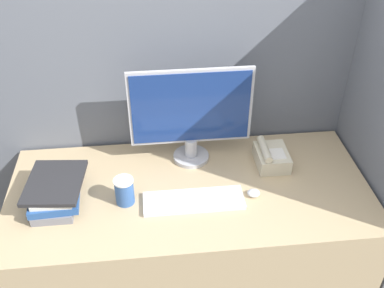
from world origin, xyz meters
TOP-DOWN VIEW (x-y plane):
  - cubicle_panel_rear at (0.00, 0.80)m, footprint 2.08×0.04m
  - cubicle_panel_right at (0.88, 0.41)m, footprint 0.04×0.82m
  - desk at (0.00, 0.38)m, footprint 1.68×0.76m
  - monitor at (0.03, 0.61)m, footprint 0.58×0.18m
  - keyboard at (0.01, 0.29)m, footprint 0.45×0.14m
  - mouse at (0.28, 0.30)m, footprint 0.06×0.05m
  - coffee_cup at (-0.29, 0.33)m, footprint 0.09×0.09m
  - book_stack at (-0.60, 0.36)m, footprint 0.27×0.31m
  - desk_telephone at (0.42, 0.52)m, footprint 0.15×0.19m

SIDE VIEW (x-z plane):
  - desk at x=0.00m, z-range 0.00..0.77m
  - keyboard at x=0.01m, z-range 0.77..0.79m
  - mouse at x=0.28m, z-range 0.77..0.80m
  - desk_telephone at x=0.42m, z-range 0.76..0.87m
  - book_stack at x=-0.60m, z-range 0.78..0.89m
  - coffee_cup at x=-0.29m, z-range 0.77..0.90m
  - cubicle_panel_rear at x=0.00m, z-range 0.00..1.78m
  - cubicle_panel_right at x=0.88m, z-range 0.00..1.78m
  - monitor at x=0.03m, z-range 0.78..1.28m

